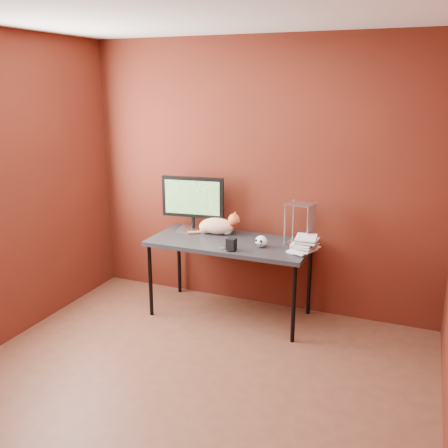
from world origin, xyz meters
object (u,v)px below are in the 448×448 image
at_px(monitor, 193,201).
at_px(book_stack, 299,168).
at_px(skull_mug, 261,241).
at_px(speaker, 231,245).
at_px(desk, 230,246).
at_px(cat, 217,226).

relative_size(monitor, book_stack, 0.43).
bearing_deg(skull_mug, speaker, -126.44).
bearing_deg(book_stack, skull_mug, -170.99).
bearing_deg(desk, skull_mug, -12.53).
bearing_deg(speaker, cat, 131.70).
bearing_deg(skull_mug, monitor, 173.43).
distance_m(monitor, cat, 0.35).
xyz_separation_m(desk, skull_mug, (0.33, -0.07, 0.10)).
distance_m(speaker, book_stack, 0.88).
bearing_deg(skull_mug, desk, 178.51).
bearing_deg(speaker, book_stack, 30.31).
bearing_deg(book_stack, speaker, -154.88).
xyz_separation_m(desk, monitor, (-0.47, 0.18, 0.35)).
distance_m(monitor, skull_mug, 0.87).
relative_size(skull_mug, book_stack, 0.08).
bearing_deg(skull_mug, book_stack, 20.04).
bearing_deg(monitor, desk, -28.33).
distance_m(skull_mug, speaker, 0.29).
relative_size(desk, monitor, 2.41).
bearing_deg(monitor, cat, -12.72).
bearing_deg(cat, skull_mug, -29.71).
bearing_deg(desk, speaker, -66.74).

